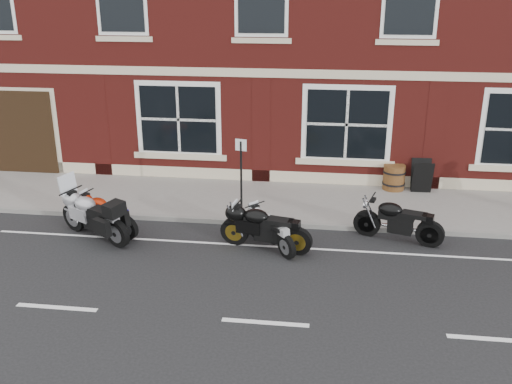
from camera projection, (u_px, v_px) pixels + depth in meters
The scene contains 11 objects.
ground at pixel (280, 251), 13.15m from camera, with size 80.00×80.00×0.00m, color black.
sidewalk at pixel (290, 202), 15.93m from camera, with size 30.00×3.00×0.12m, color slate.
kerb at pixel (285, 224), 14.46m from camera, with size 30.00×0.16×0.12m, color slate.
moto_touring_silver at pixel (93, 214), 13.65m from camera, with size 2.08×1.25×1.52m.
moto_sport_red at pixel (106, 213), 13.98m from camera, with size 1.86×0.94×0.90m.
moto_sport_black at pixel (264, 226), 13.08m from camera, with size 2.18×0.62×0.99m.
moto_sport_silver at pixel (271, 227), 13.20m from camera, with size 1.30×1.52×0.85m.
moto_naked_black at pixel (397, 219), 13.51m from camera, with size 2.09×0.80×0.97m.
a_board_sign at pixel (422, 176), 16.41m from camera, with size 0.57×0.38×0.94m, color black, non-canonical shape.
barrel_planter at pixel (394, 177), 16.63m from camera, with size 0.66×0.66×0.73m.
parking_sign at pixel (241, 173), 14.28m from camera, with size 0.29×0.09×2.09m.
Camera 1 is at (0.99, -11.86, 5.79)m, focal length 40.00 mm.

